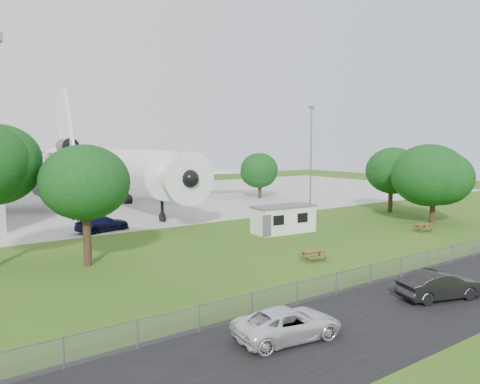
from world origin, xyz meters
TOP-DOWN VIEW (x-y plane):
  - ground at (0.00, 0.00)m, footprint 160.00×160.00m
  - asphalt_strip at (0.00, -13.00)m, footprint 120.00×8.00m
  - concrete_apron at (0.00, 38.00)m, footprint 120.00×46.00m
  - airliner at (-2.00, 35.86)m, footprint 46.36×47.73m
  - site_cabin at (4.76, 6.25)m, footprint 6.85×3.17m
  - picnic_west at (-0.56, -3.23)m, footprint 2.04×1.80m
  - picnic_east at (15.95, -1.36)m, footprint 1.87×1.59m
  - fence at (0.00, -9.50)m, footprint 58.00×0.04m
  - lamp_mast at (8.20, 6.20)m, footprint 0.16×0.16m
  - tree_west_small at (-14.40, 5.11)m, footprint 6.29×6.29m
  - tree_east_front at (21.28, 0.98)m, footprint 7.81×7.81m
  - tree_east_back at (24.16, 8.47)m, footprint 7.58×7.58m
  - tree_far_apron at (19.81, 29.12)m, footprint 6.32×6.32m
  - car_centre_sedan at (-0.88, -13.33)m, footprint 5.01×3.01m
  - car_west_estate at (-11.21, -12.40)m, footprint 5.25×2.98m
  - car_ne_hatch at (12.61, 12.07)m, footprint 2.13×4.08m
  - car_apron_van at (-9.22, 16.84)m, footprint 5.65×3.22m

SIDE VIEW (x-z plane):
  - ground at x=0.00m, z-range 0.00..0.00m
  - picnic_west at x=-0.56m, z-range -0.38..0.38m
  - picnic_east at x=15.95m, z-range -0.38..0.38m
  - fence at x=0.00m, z-range -0.65..0.65m
  - asphalt_strip at x=0.00m, z-range 0.00..0.02m
  - concrete_apron at x=0.00m, z-range 0.00..0.03m
  - car_ne_hatch at x=12.61m, z-range 0.00..1.33m
  - car_west_estate at x=-11.21m, z-range 0.00..1.38m
  - car_apron_van at x=-9.22m, z-range 0.00..1.54m
  - car_centre_sedan at x=-0.88m, z-range 0.00..1.56m
  - site_cabin at x=4.76m, z-range 0.00..2.62m
  - tree_far_apron at x=19.81m, z-range 0.59..8.11m
  - tree_east_front at x=21.28m, z-range 0.66..9.81m
  - airliner at x=-2.00m, z-range -3.57..14.11m
  - tree_east_back at x=24.16m, z-range 0.76..9.89m
  - tree_west_small at x=-14.40m, z-range 1.26..10.10m
  - lamp_mast at x=8.20m, z-range 0.00..12.00m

